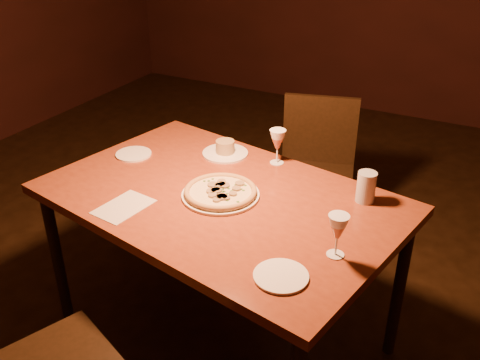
% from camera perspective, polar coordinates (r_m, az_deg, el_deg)
% --- Properties ---
extents(floor, '(7.00, 7.00, 0.00)m').
position_cam_1_polar(floor, '(2.69, -0.91, -17.80)').
color(floor, '#311F10').
rests_on(floor, ground).
extents(dining_table, '(1.66, 1.24, 0.80)m').
position_cam_1_polar(dining_table, '(2.32, -2.07, -3.14)').
color(dining_table, '#923F1F').
rests_on(dining_table, floor).
extents(chair_far, '(0.54, 0.54, 0.90)m').
position_cam_1_polar(chair_far, '(3.19, 8.10, 1.38)').
color(chair_far, black).
rests_on(chair_far, floor).
extents(pizza_plate, '(0.33, 0.33, 0.04)m').
position_cam_1_polar(pizza_plate, '(2.26, -2.10, -1.30)').
color(pizza_plate, white).
rests_on(pizza_plate, dining_table).
extents(ramekin_saucer, '(0.22, 0.22, 0.07)m').
position_cam_1_polar(ramekin_saucer, '(2.63, -1.59, 3.23)').
color(ramekin_saucer, white).
rests_on(ramekin_saucer, dining_table).
extents(wine_glass_far, '(0.08, 0.08, 0.17)m').
position_cam_1_polar(wine_glass_far, '(2.52, 4.00, 3.56)').
color(wine_glass_far, '#BD6A4F').
rests_on(wine_glass_far, dining_table).
extents(wine_glass_right, '(0.07, 0.07, 0.17)m').
position_cam_1_polar(wine_glass_right, '(1.90, 10.33, -5.86)').
color(wine_glass_right, '#BD6A4F').
rests_on(wine_glass_right, dining_table).
extents(water_tumbler, '(0.08, 0.08, 0.13)m').
position_cam_1_polar(water_tumbler, '(2.27, 13.30, -0.73)').
color(water_tumbler, '#ACB3BC').
rests_on(water_tumbler, dining_table).
extents(side_plate_left, '(0.17, 0.17, 0.01)m').
position_cam_1_polar(side_plate_left, '(2.68, -11.28, 2.74)').
color(side_plate_left, white).
rests_on(side_plate_left, dining_table).
extents(side_plate_near, '(0.19, 0.19, 0.01)m').
position_cam_1_polar(side_plate_near, '(1.83, 4.39, -10.18)').
color(side_plate_near, white).
rests_on(side_plate_near, dining_table).
extents(menu_card, '(0.19, 0.25, 0.00)m').
position_cam_1_polar(menu_card, '(2.25, -12.30, -2.80)').
color(menu_card, beige).
rests_on(menu_card, dining_table).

